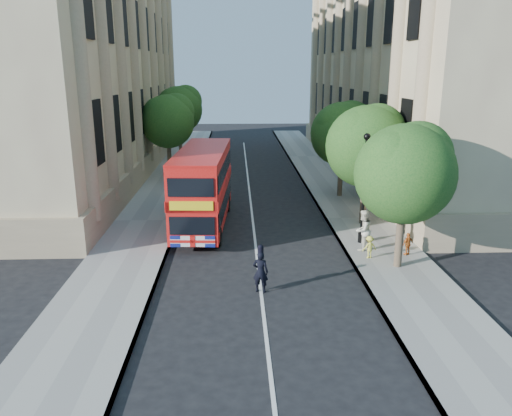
{
  "coord_description": "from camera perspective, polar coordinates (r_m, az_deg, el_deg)",
  "views": [
    {
      "loc": [
        -0.88,
        -16.12,
        8.06
      ],
      "look_at": [
        -0.05,
        4.42,
        2.3
      ],
      "focal_mm": 35.0,
      "sensor_mm": 36.0,
      "label": 1
    }
  ],
  "objects": [
    {
      "name": "tree_right_near",
      "position": [
        20.65,
        16.77,
        4.35
      ],
      "size": [
        4.0,
        4.0,
        6.08
      ],
      "color": "#473828",
      "rests_on": "ground"
    },
    {
      "name": "tree_left_far",
      "position": [
        38.66,
        -10.01,
        10.06
      ],
      "size": [
        4.0,
        4.0,
        6.3
      ],
      "color": "#473828",
      "rests_on": "ground"
    },
    {
      "name": "ground",
      "position": [
        18.05,
        0.73,
        -10.88
      ],
      "size": [
        120.0,
        120.0,
        0.0
      ],
      "primitive_type": "plane",
      "color": "black",
      "rests_on": "ground"
    },
    {
      "name": "tree_right_far",
      "position": [
        32.09,
        9.91,
        8.72
      ],
      "size": [
        4.0,
        4.0,
        6.15
      ],
      "color": "#473828",
      "rests_on": "ground"
    },
    {
      "name": "child_a",
      "position": [
        22.96,
        16.97,
        -3.95
      ],
      "size": [
        0.64,
        0.49,
        1.01
      ],
      "primitive_type": "imported",
      "rotation": [
        0.0,
        0.0,
        3.61
      ],
      "color": "orange",
      "rests_on": "pavement_right"
    },
    {
      "name": "building_left",
      "position": [
        42.16,
        -21.0,
        15.95
      ],
      "size": [
        12.0,
        38.0,
        18.0
      ],
      "primitive_type": "cube",
      "color": "tan",
      "rests_on": "ground"
    },
    {
      "name": "woman_pedestrian",
      "position": [
        22.94,
        12.13,
        -2.49
      ],
      "size": [
        1.15,
        1.12,
        1.87
      ],
      "primitive_type": "imported",
      "rotation": [
        0.0,
        0.0,
        3.83
      ],
      "color": "silver",
      "rests_on": "pavement_right"
    },
    {
      "name": "pavement_right",
      "position": [
        28.11,
        11.43,
        -1.2
      ],
      "size": [
        3.5,
        80.0,
        0.12
      ],
      "primitive_type": "cube",
      "color": "gray",
      "rests_on": "ground"
    },
    {
      "name": "child_b",
      "position": [
        22.19,
        12.83,
        -4.37
      ],
      "size": [
        0.71,
        0.5,
        0.99
      ],
      "primitive_type": "imported",
      "rotation": [
        0.0,
        0.0,
        3.37
      ],
      "color": "#D1CD47",
      "rests_on": "pavement_right"
    },
    {
      "name": "pavement_left",
      "position": [
        27.75,
        -12.33,
        -1.47
      ],
      "size": [
        3.5,
        80.0,
        0.12
      ],
      "primitive_type": "cube",
      "color": "gray",
      "rests_on": "ground"
    },
    {
      "name": "building_right",
      "position": [
        42.73,
        18.54,
        16.15
      ],
      "size": [
        12.0,
        38.0,
        18.0
      ],
      "primitive_type": "cube",
      "color": "tan",
      "rests_on": "ground"
    },
    {
      "name": "box_van",
      "position": [
        30.54,
        -5.71,
        2.76
      ],
      "size": [
        2.14,
        4.7,
        2.63
      ],
      "rotation": [
        0.0,
        0.0,
        -0.06
      ],
      "color": "black",
      "rests_on": "ground"
    },
    {
      "name": "double_decker_bus",
      "position": [
        25.98,
        -6.06,
        2.56
      ],
      "size": [
        2.79,
        8.79,
        4.0
      ],
      "rotation": [
        0.0,
        0.0,
        -0.06
      ],
      "color": "red",
      "rests_on": "ground"
    },
    {
      "name": "police_constable",
      "position": [
        18.62,
        0.52,
        -7.3
      ],
      "size": [
        0.66,
        0.52,
        1.6
      ],
      "primitive_type": "imported",
      "rotation": [
        0.0,
        0.0,
        2.88
      ],
      "color": "black",
      "rests_on": "ground"
    },
    {
      "name": "tree_right_mid",
      "position": [
        26.29,
        12.63,
        7.37
      ],
      "size": [
        4.2,
        4.2,
        6.37
      ],
      "color": "#473828",
      "rests_on": "ground"
    },
    {
      "name": "tree_left_back",
      "position": [
        46.55,
        -8.74,
        11.35
      ],
      "size": [
        4.2,
        4.2,
        6.65
      ],
      "color": "#473828",
      "rests_on": "ground"
    },
    {
      "name": "lamp_post",
      "position": [
        23.55,
        12.21,
        1.66
      ],
      "size": [
        0.32,
        0.32,
        5.16
      ],
      "color": "black",
      "rests_on": "pavement_right"
    }
  ]
}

